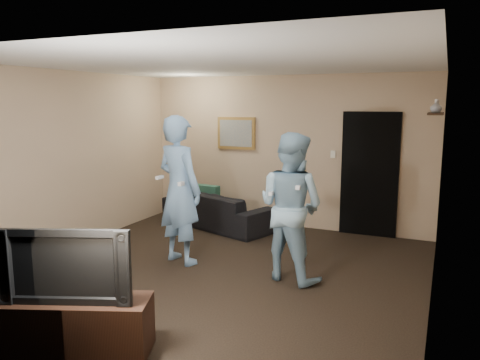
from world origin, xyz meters
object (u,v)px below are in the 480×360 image
at_px(wii_player_left, 179,190).
at_px(sofa, 218,209).
at_px(tv_console, 73,325).
at_px(wii_player_right, 291,207).
at_px(television, 69,263).

bearing_deg(wii_player_left, sofa, 101.02).
bearing_deg(sofa, tv_console, 118.62).
distance_m(sofa, wii_player_right, 2.70).
bearing_deg(sofa, wii_player_right, 154.91).
relative_size(tv_console, wii_player_right, 0.74).
height_order(sofa, tv_console, sofa).
bearing_deg(sofa, television, 118.62).
distance_m(tv_console, television, 0.56).
distance_m(tv_console, wii_player_right, 2.78).
bearing_deg(wii_player_right, television, -115.48).
xyz_separation_m(sofa, wii_player_right, (1.90, -1.83, 0.59)).
height_order(sofa, television, television).
bearing_deg(wii_player_left, tv_console, -81.13).
bearing_deg(wii_player_right, sofa, 136.09).
distance_m(wii_player_left, wii_player_right, 1.54).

